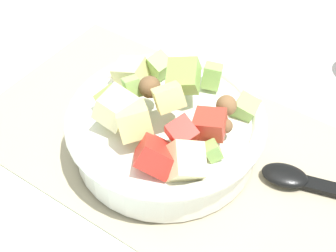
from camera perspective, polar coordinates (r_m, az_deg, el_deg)
name	(u,v)px	position (r m, az deg, el deg)	size (l,w,h in m)	color
ground_plane	(171,146)	(0.67, 0.37, -2.19)	(2.40, 2.40, 0.00)	silver
placemat	(171,144)	(0.67, 0.37, -2.02)	(0.51, 0.30, 0.01)	tan
salad_bowl	(168,129)	(0.63, -0.02, -0.32)	(0.24, 0.24, 0.12)	white
serving_spoon	(322,186)	(0.64, 16.77, -6.36)	(0.22, 0.09, 0.01)	black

